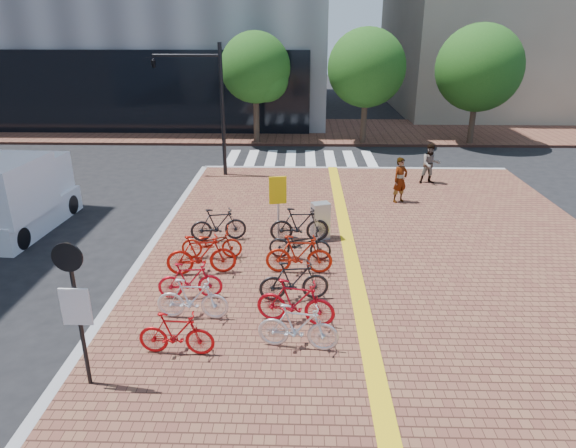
{
  "coord_description": "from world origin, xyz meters",
  "views": [
    {
      "loc": [
        0.54,
        -11.31,
        6.43
      ],
      "look_at": [
        0.19,
        1.76,
        1.3
      ],
      "focal_mm": 32.0,
      "sensor_mm": 36.0,
      "label": 1
    }
  ],
  "objects_px": {
    "bike_1": "(192,299)",
    "pedestrian_b": "(430,164)",
    "traffic_light_pole": "(191,86)",
    "bike_4": "(212,243)",
    "bike_6": "(298,327)",
    "bike_2": "(190,281)",
    "bike_9": "(299,254)",
    "bike_8": "(294,281)",
    "bike_5": "(218,225)",
    "bike_3": "(201,255)",
    "bike_11": "(300,225)",
    "box_truck": "(18,196)",
    "pedestrian_a": "(400,180)",
    "bike_7": "(295,302)",
    "utility_box": "(320,221)",
    "yellow_sign": "(278,196)",
    "bike_0": "(176,334)",
    "notice_sign": "(75,298)",
    "bike_10": "(300,244)"
  },
  "relations": [
    {
      "from": "bike_1",
      "to": "pedestrian_b",
      "type": "distance_m",
      "value": 13.35
    },
    {
      "from": "traffic_light_pole",
      "to": "bike_4",
      "type": "bearing_deg",
      "value": -76.21
    },
    {
      "from": "bike_6",
      "to": "bike_2",
      "type": "bearing_deg",
      "value": 60.79
    },
    {
      "from": "bike_9",
      "to": "bike_8",
      "type": "bearing_deg",
      "value": 176.99
    },
    {
      "from": "bike_8",
      "to": "pedestrian_b",
      "type": "xyz_separation_m",
      "value": [
        5.52,
        9.94,
        0.32
      ]
    },
    {
      "from": "bike_4",
      "to": "bike_5",
      "type": "distance_m",
      "value": 1.27
    },
    {
      "from": "bike_1",
      "to": "bike_3",
      "type": "bearing_deg",
      "value": 7.93
    },
    {
      "from": "bike_11",
      "to": "box_truck",
      "type": "xyz_separation_m",
      "value": [
        -9.18,
        1.05,
        0.5
      ]
    },
    {
      "from": "bike_5",
      "to": "pedestrian_a",
      "type": "bearing_deg",
      "value": -69.22
    },
    {
      "from": "bike_7",
      "to": "utility_box",
      "type": "distance_m",
      "value": 4.96
    },
    {
      "from": "bike_11",
      "to": "bike_7",
      "type": "bearing_deg",
      "value": 175.44
    },
    {
      "from": "pedestrian_b",
      "to": "utility_box",
      "type": "height_order",
      "value": "pedestrian_b"
    },
    {
      "from": "yellow_sign",
      "to": "bike_0",
      "type": "bearing_deg",
      "value": -106.22
    },
    {
      "from": "bike_5",
      "to": "bike_6",
      "type": "distance_m",
      "value": 6.15
    },
    {
      "from": "bike_0",
      "to": "box_truck",
      "type": "height_order",
      "value": "box_truck"
    },
    {
      "from": "bike_2",
      "to": "bike_7",
      "type": "bearing_deg",
      "value": -117.8
    },
    {
      "from": "bike_0",
      "to": "pedestrian_b",
      "type": "relative_size",
      "value": 0.94
    },
    {
      "from": "bike_7",
      "to": "notice_sign",
      "type": "height_order",
      "value": "notice_sign"
    },
    {
      "from": "bike_3",
      "to": "pedestrian_b",
      "type": "height_order",
      "value": "pedestrian_b"
    },
    {
      "from": "bike_11",
      "to": "utility_box",
      "type": "distance_m",
      "value": 0.69
    },
    {
      "from": "bike_6",
      "to": "pedestrian_b",
      "type": "relative_size",
      "value": 1.01
    },
    {
      "from": "traffic_light_pole",
      "to": "pedestrian_b",
      "type": "bearing_deg",
      "value": -6.34
    },
    {
      "from": "bike_7",
      "to": "bike_8",
      "type": "xyz_separation_m",
      "value": [
        -0.05,
        1.05,
        -0.02
      ]
    },
    {
      "from": "bike_4",
      "to": "bike_10",
      "type": "distance_m",
      "value": 2.51
    },
    {
      "from": "bike_10",
      "to": "box_truck",
      "type": "xyz_separation_m",
      "value": [
        -9.2,
        2.31,
        0.58
      ]
    },
    {
      "from": "bike_8",
      "to": "yellow_sign",
      "type": "relative_size",
      "value": 0.85
    },
    {
      "from": "bike_10",
      "to": "bike_11",
      "type": "distance_m",
      "value": 1.26
    },
    {
      "from": "bike_1",
      "to": "bike_5",
      "type": "distance_m",
      "value": 4.52
    },
    {
      "from": "bike_1",
      "to": "bike_9",
      "type": "distance_m",
      "value": 3.35
    },
    {
      "from": "bike_8",
      "to": "pedestrian_a",
      "type": "xyz_separation_m",
      "value": [
        3.83,
        7.47,
        0.34
      ]
    },
    {
      "from": "bike_10",
      "to": "notice_sign",
      "type": "bearing_deg",
      "value": 151.84
    },
    {
      "from": "bike_3",
      "to": "bike_8",
      "type": "bearing_deg",
      "value": -126.93
    },
    {
      "from": "bike_3",
      "to": "notice_sign",
      "type": "xyz_separation_m",
      "value": [
        -1.28,
        -4.58,
        1.27
      ]
    },
    {
      "from": "bike_4",
      "to": "box_truck",
      "type": "height_order",
      "value": "box_truck"
    },
    {
      "from": "bike_8",
      "to": "traffic_light_pole",
      "type": "xyz_separation_m",
      "value": [
        -4.52,
        11.05,
        3.33
      ]
    },
    {
      "from": "bike_9",
      "to": "bike_6",
      "type": "bearing_deg",
      "value": -178.71
    },
    {
      "from": "box_truck",
      "to": "bike_8",
      "type": "bearing_deg",
      "value": -27.15
    },
    {
      "from": "pedestrian_a",
      "to": "notice_sign",
      "type": "distance_m",
      "value": 13.17
    },
    {
      "from": "pedestrian_b",
      "to": "bike_2",
      "type": "bearing_deg",
      "value": -132.93
    },
    {
      "from": "bike_1",
      "to": "bike_7",
      "type": "distance_m",
      "value": 2.33
    },
    {
      "from": "traffic_light_pole",
      "to": "bike_5",
      "type": "bearing_deg",
      "value": -73.96
    },
    {
      "from": "bike_4",
      "to": "bike_8",
      "type": "height_order",
      "value": "bike_8"
    },
    {
      "from": "bike_0",
      "to": "bike_11",
      "type": "bearing_deg",
      "value": -19.63
    },
    {
      "from": "bike_4",
      "to": "yellow_sign",
      "type": "distance_m",
      "value": 2.56
    },
    {
      "from": "bike_10",
      "to": "traffic_light_pole",
      "type": "relative_size",
      "value": 0.32
    },
    {
      "from": "utility_box",
      "to": "box_truck",
      "type": "xyz_separation_m",
      "value": [
        -9.82,
        0.79,
        0.47
      ]
    },
    {
      "from": "bike_3",
      "to": "pedestrian_a",
      "type": "height_order",
      "value": "pedestrian_a"
    },
    {
      "from": "bike_6",
      "to": "yellow_sign",
      "type": "xyz_separation_m",
      "value": [
        -0.66,
        5.88,
        0.87
      ]
    },
    {
      "from": "bike_2",
      "to": "traffic_light_pole",
      "type": "distance_m",
      "value": 11.7
    },
    {
      "from": "utility_box",
      "to": "bike_10",
      "type": "bearing_deg",
      "value": -112.37
    }
  ]
}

